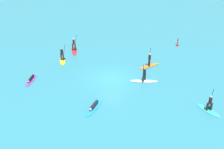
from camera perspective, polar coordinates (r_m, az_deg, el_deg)
The scene contains 9 objects.
ground_plane at distance 30.98m, azimuth 0.00°, elevation -0.82°, with size 120.00×120.00×0.00m, color teal.
surfer_on_orange_board at distance 33.90m, azimuth 7.70°, elevation 2.30°, with size 2.47×2.56×2.34m.
surfer_on_yellow_board at distance 35.62m, azimuth -10.23°, elevation 3.44°, with size 1.98×3.03×2.11m.
surfer_on_red_board at distance 38.31m, azimuth -7.84°, elevation 5.41°, with size 2.01×3.09×2.31m.
surfer_on_teal_board at distance 26.96m, azimuth 19.44°, elevation -6.37°, with size 2.44×2.25×2.16m.
surfer_on_purple_board at distance 31.80m, azimuth -16.39°, elevation -0.99°, with size 1.09×2.85×0.39m.
surfer_on_blue_board at distance 26.08m, azimuth -3.76°, elevation -6.58°, with size 1.06×3.31×0.42m.
surfer_on_white_board at distance 30.40m, azimuth 6.65°, elevation -0.78°, with size 3.09×1.32×2.14m.
marker_buoy at distance 40.96m, azimuth 13.39°, elevation 6.10°, with size 0.38×0.38×1.20m.
Camera 1 is at (7.49, -26.16, 14.82)m, focal length 44.23 mm.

